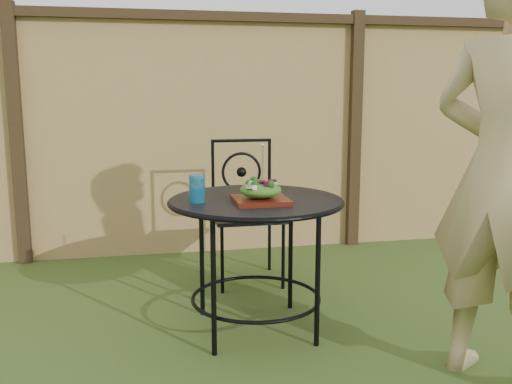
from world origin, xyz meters
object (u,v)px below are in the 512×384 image
(patio_chair, at_px, (246,207))
(diner, at_px, (508,173))
(patio_table, at_px, (256,224))
(salad_plate, at_px, (261,200))

(patio_chair, xyz_separation_m, diner, (0.84, -1.59, 0.44))
(patio_chair, bearing_deg, patio_table, -96.84)
(patio_table, relative_size, patio_chair, 0.97)
(patio_chair, relative_size, diner, 0.51)
(patio_chair, distance_m, diner, 1.85)
(diner, height_order, salad_plate, diner)
(salad_plate, bearing_deg, patio_chair, 84.08)
(diner, bearing_deg, patio_chair, -4.17)
(patio_table, distance_m, salad_plate, 0.18)
(diner, bearing_deg, salad_plate, 23.77)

